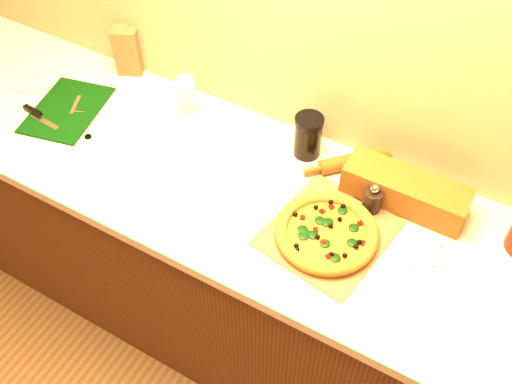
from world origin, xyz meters
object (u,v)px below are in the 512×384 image
object	(u,v)px
wine_glass	(185,87)
dark_jar	(308,136)
pepper_grinder	(372,200)
pizza_peel	(331,230)
side_plate	(34,83)
pizza	(326,233)
rolling_pin	(356,160)
cutting_board	(66,110)

from	to	relation	value
wine_glass	dark_jar	world-z (taller)	wine_glass
pepper_grinder	pizza_peel	bearing A→B (deg)	-118.15
wine_glass	side_plate	world-z (taller)	wine_glass
pizza_peel	dark_jar	xyz separation A→B (m)	(-0.21, 0.26, 0.07)
pizza	wine_glass	xyz separation A→B (m)	(-0.65, 0.25, 0.10)
pizza	pepper_grinder	bearing A→B (deg)	66.41
side_plate	dark_jar	bearing A→B (deg)	9.75
pepper_grinder	side_plate	distance (m)	1.32
rolling_pin	wine_glass	xyz separation A→B (m)	(-0.60, -0.07, 0.10)
pizza_peel	cutting_board	xyz separation A→B (m)	(-1.04, 0.02, 0.00)
pizza_peel	wine_glass	distance (m)	0.69
dark_jar	side_plate	distance (m)	1.06
pizza_peel	pizza	world-z (taller)	pizza
wine_glass	pizza_peel	bearing A→B (deg)	-18.06
pepper_grinder	wine_glass	distance (m)	0.73
cutting_board	side_plate	world-z (taller)	cutting_board
cutting_board	pepper_grinder	distance (m)	1.12
pizza_peel	pepper_grinder	xyz separation A→B (m)	(0.07, 0.13, 0.04)
cutting_board	side_plate	bearing A→B (deg)	152.47
cutting_board	wine_glass	distance (m)	0.46
pizza_peel	dark_jar	distance (m)	0.34
pizza_peel	side_plate	bearing A→B (deg)	-174.65
wine_glass	pizza	bearing A→B (deg)	-20.82
rolling_pin	pepper_grinder	bearing A→B (deg)	-53.41
cutting_board	dark_jar	world-z (taller)	dark_jar
side_plate	pizza_peel	bearing A→B (deg)	-3.46
pizza_peel	side_plate	xyz separation A→B (m)	(-1.25, 0.08, 0.00)
pepper_grinder	dark_jar	size ratio (longest dim) A/B	0.72
pizza	side_plate	distance (m)	1.25
rolling_pin	dark_jar	bearing A→B (deg)	-170.49
wine_glass	side_plate	size ratio (longest dim) A/B	1.38
pizza_peel	rolling_pin	size ratio (longest dim) A/B	1.78
pepper_grinder	rolling_pin	bearing A→B (deg)	126.59
pizza_peel	pepper_grinder	bearing A→B (deg)	70.66
rolling_pin	side_plate	world-z (taller)	rolling_pin
pizza	dark_jar	size ratio (longest dim) A/B	1.99
pepper_grinder	dark_jar	xyz separation A→B (m)	(-0.28, 0.13, 0.03)
cutting_board	dark_jar	size ratio (longest dim) A/B	2.39
pizza_peel	pepper_grinder	distance (m)	0.15
pizza_peel	rolling_pin	bearing A→B (deg)	107.65
wine_glass	rolling_pin	bearing A→B (deg)	6.74
cutting_board	dark_jar	bearing A→B (deg)	2.80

